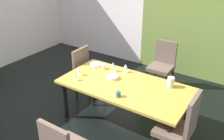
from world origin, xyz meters
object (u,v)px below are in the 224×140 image
Objects in this scene: wine_glass_east at (75,75)px; dining_table at (125,89)px; chair_right_near at (181,126)px; wine_glass_near_window at (126,66)px; serving_bowl_near_shelf at (96,65)px; cup_north at (118,94)px; chair_head_far at (163,63)px; cup_front at (103,67)px; wine_glass_rear at (79,69)px; pitcher_left at (171,82)px; serving_bowl_west at (113,77)px; wine_glass_center at (113,65)px; chair_left_far at (87,71)px.

dining_table is at bearing 23.51° from wine_glass_east.
dining_table is 1.88× the size of chair_right_near.
serving_bowl_near_shelf is at bearing -172.14° from wine_glass_near_window.
chair_right_near is at bearing -0.03° from wine_glass_east.
cup_north is (0.81, -0.03, -0.05)m from wine_glass_east.
chair_head_far is 1.74m from cup_north.
wine_glass_rear is at bearing -115.80° from cup_front.
dining_table is 0.37m from cup_north.
pitcher_left is (0.80, -0.05, -0.03)m from wine_glass_near_window.
wine_glass_east is 0.59m from serving_bowl_west.
wine_glass_east is (-0.71, -0.31, 0.16)m from dining_table.
chair_head_far is at bearing 60.99° from cup_front.
wine_glass_east is (-1.72, 0.00, 0.23)m from chair_right_near.
wine_glass_rear reaches higher than cup_north.
chair_right_near is (1.00, -0.31, -0.06)m from dining_table.
wine_glass_center is 1.98× the size of cup_north.
serving_bowl_west is 0.90m from pitcher_left.
chair_head_far is 1.95m from chair_right_near.
chair_right_near reaches higher than cup_north.
wine_glass_near_window is 0.40m from cup_front.
chair_left_far reaches higher than dining_table.
serving_bowl_west is at bearing -163.50° from pitcher_left.
cup_north and cup_front have the same top height.
wine_glass_east is 0.66× the size of serving_bowl_near_shelf.
dining_table is 2.07× the size of chair_left_far.
wine_glass_center reaches higher than cup_front.
chair_left_far is (-2.00, 0.62, -0.03)m from chair_right_near.
wine_glass_east reaches higher than serving_bowl_west.
serving_bowl_west is 2.19× the size of cup_front.
wine_glass_rear reaches higher than dining_table.
wine_glass_east is at bearing -140.87° from serving_bowl_west.
pitcher_left is (0.60, 0.31, 0.15)m from dining_table.
serving_bowl_west is 1.13× the size of pitcher_left.
serving_bowl_near_shelf is at bearing -178.80° from pitcher_left.
wine_glass_near_window is 1.86× the size of cup_front.
chair_right_near reaches higher than pitcher_left.
chair_head_far is 1.37m from serving_bowl_west.
chair_right_near is at bearing 72.71° from chair_left_far.
chair_left_far is 5.83× the size of wine_glass_center.
cup_north is at bearing -48.58° from serving_bowl_west.
cup_north reaches higher than serving_bowl_near_shelf.
dining_table is 12.71× the size of wine_glass_rear.
chair_left_far is at bearing 46.11° from chair_head_far.
chair_right_near is 12.73× the size of cup_north.
wine_glass_east is 0.84m from wine_glass_near_window.
wine_glass_rear is 0.18m from wine_glass_east.
serving_bowl_near_shelf is (-0.76, 0.29, 0.09)m from dining_table.
cup_front is 0.51× the size of pitcher_left.
wine_glass_near_window is 0.32m from serving_bowl_west.
cup_north is at bearing -2.08° from wine_glass_east.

